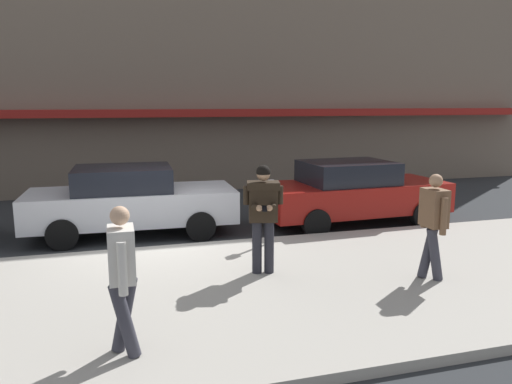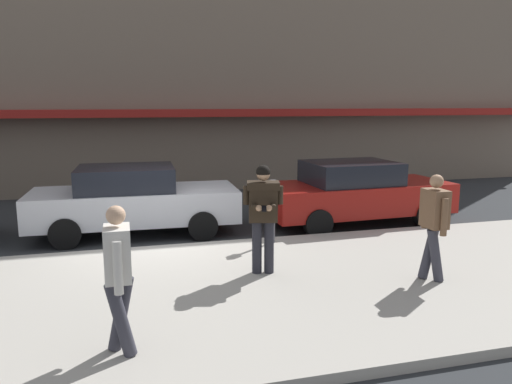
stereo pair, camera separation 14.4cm
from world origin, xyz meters
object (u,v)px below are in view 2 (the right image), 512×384
at_px(parked_sedan_mid, 133,200).
at_px(parking_meter, 273,202).
at_px(pedestrian_in_light_coat, 119,271).
at_px(man_texting_on_phone, 263,207).
at_px(parked_sedan_far, 355,192).
at_px(pedestrian_dark_coat, 434,221).

bearing_deg(parked_sedan_mid, parking_meter, -35.96).
height_order(parked_sedan_mid, parking_meter, parked_sedan_mid).
xyz_separation_m(parked_sedan_mid, pedestrian_in_light_coat, (-0.30, -5.80, 0.32)).
xyz_separation_m(man_texting_on_phone, parking_meter, (0.70, 1.70, -0.28)).
distance_m(pedestrian_in_light_coat, parking_meter, 4.87).
height_order(parked_sedan_mid, parked_sedan_far, same).
bearing_deg(parked_sedan_far, pedestrian_in_light_coat, -135.70).
bearing_deg(parking_meter, pedestrian_dark_coat, -56.51).
height_order(pedestrian_in_light_coat, pedestrian_dark_coat, same).
relative_size(parked_sedan_mid, parked_sedan_far, 1.00).
xyz_separation_m(parked_sedan_far, man_texting_on_phone, (-3.23, -3.21, 0.46)).
bearing_deg(parked_sedan_mid, pedestrian_dark_coat, -46.15).
relative_size(pedestrian_in_light_coat, parking_meter, 1.34).
height_order(parked_sedan_far, pedestrian_in_light_coat, pedestrian_in_light_coat).
xyz_separation_m(man_texting_on_phone, pedestrian_in_light_coat, (-2.27, -2.16, -0.14)).
bearing_deg(pedestrian_in_light_coat, pedestrian_dark_coat, 13.58).
xyz_separation_m(pedestrian_dark_coat, parking_meter, (-1.79, 2.71, -0.14)).
height_order(parked_sedan_far, man_texting_on_phone, man_texting_on_phone).
bearing_deg(pedestrian_dark_coat, parked_sedan_mid, 133.85).
xyz_separation_m(parked_sedan_mid, parking_meter, (2.67, -1.94, 0.18)).
xyz_separation_m(pedestrian_in_light_coat, pedestrian_dark_coat, (4.76, 1.15, 0.00)).
height_order(pedestrian_in_light_coat, parking_meter, pedestrian_in_light_coat).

